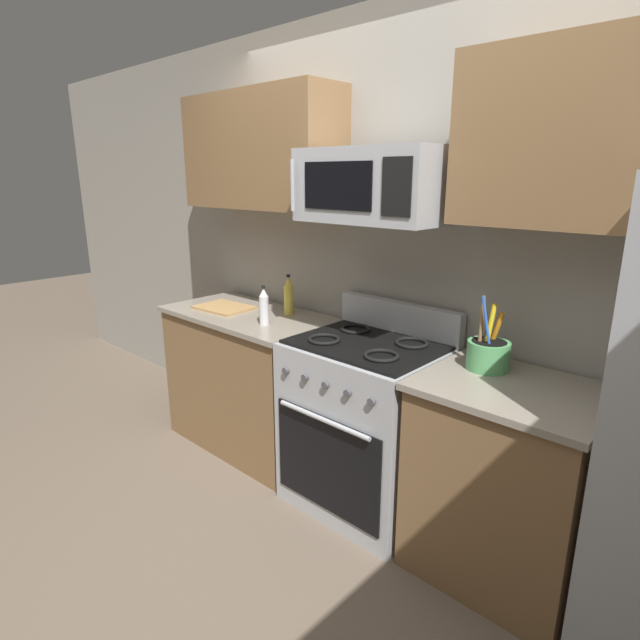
% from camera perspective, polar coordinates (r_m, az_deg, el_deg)
% --- Properties ---
extents(ground_plane, '(16.00, 16.00, 0.00)m').
position_cam_1_polar(ground_plane, '(2.67, -4.91, -25.25)').
color(ground_plane, '#6B5B4C').
extents(wall_back, '(8.00, 0.10, 2.60)m').
position_cam_1_polar(wall_back, '(2.84, 10.15, 6.45)').
color(wall_back, '#9E998E').
rests_on(wall_back, ground).
extents(counter_left, '(1.14, 0.61, 0.91)m').
position_cam_1_polar(counter_left, '(3.43, -7.79, -6.52)').
color(counter_left, olive).
rests_on(counter_left, ground).
extents(range_oven, '(0.76, 0.65, 1.09)m').
position_cam_1_polar(range_oven, '(2.81, 5.07, -11.31)').
color(range_oven, '#B2B5BA').
rests_on(range_oven, ground).
extents(counter_right, '(0.75, 0.61, 0.91)m').
position_cam_1_polar(counter_right, '(2.49, 19.70, -16.57)').
color(counter_right, olive).
rests_on(counter_right, ground).
extents(microwave, '(0.73, 0.44, 0.34)m').
position_cam_1_polar(microwave, '(2.52, 6.14, 14.64)').
color(microwave, '#B2B5BA').
extents(upper_cabinets_left, '(1.13, 0.34, 0.67)m').
position_cam_1_polar(upper_cabinets_left, '(3.28, -6.61, 18.11)').
color(upper_cabinets_left, olive).
extents(upper_cabinets_right, '(0.74, 0.34, 0.67)m').
position_cam_1_polar(upper_cabinets_right, '(2.27, 24.98, 17.88)').
color(upper_cabinets_right, olive).
extents(utensil_crock, '(0.19, 0.19, 0.34)m').
position_cam_1_polar(utensil_crock, '(2.41, 18.16, -3.52)').
color(utensil_crock, '#59AD66').
rests_on(utensil_crock, counter_right).
extents(cutting_board, '(0.37, 0.29, 0.02)m').
position_cam_1_polar(cutting_board, '(3.40, -10.60, 1.38)').
color(cutting_board, tan).
rests_on(cutting_board, counter_left).
extents(bottle_oil, '(0.06, 0.06, 0.25)m').
position_cam_1_polar(bottle_oil, '(3.19, -3.51, 2.66)').
color(bottle_oil, gold).
rests_on(bottle_oil, counter_left).
extents(bottle_vinegar, '(0.05, 0.05, 0.23)m').
position_cam_1_polar(bottle_vinegar, '(2.98, -6.25, 1.46)').
color(bottle_vinegar, silver).
rests_on(bottle_vinegar, counter_left).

